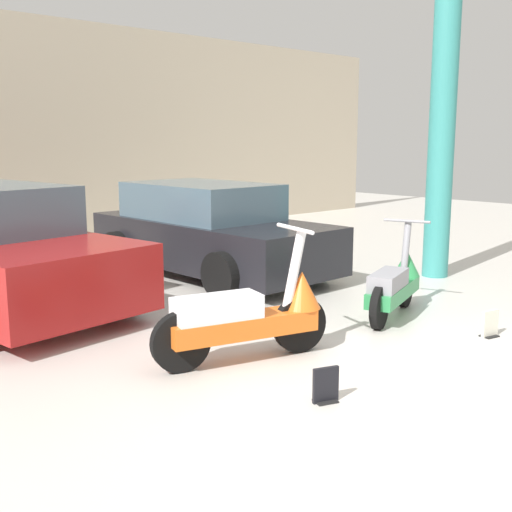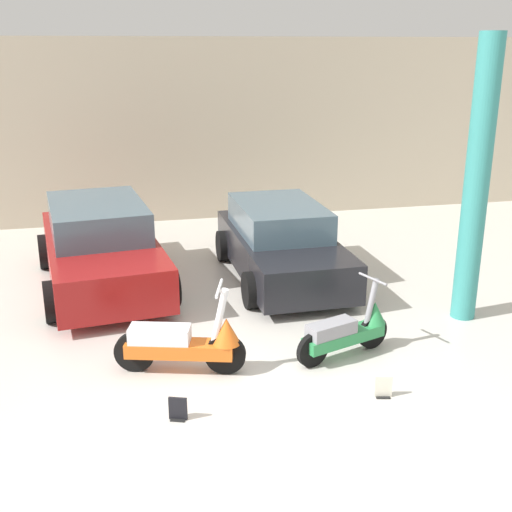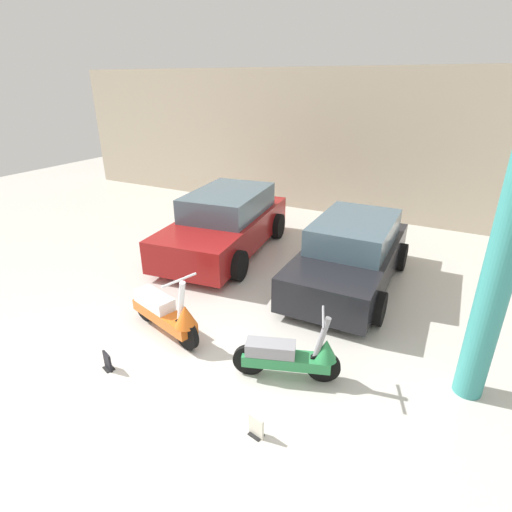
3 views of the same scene
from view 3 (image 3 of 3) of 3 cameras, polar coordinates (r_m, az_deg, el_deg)
The scene contains 9 objects.
ground_plane at distance 5.66m, azimuth -11.95°, elevation -17.06°, with size 28.00×28.00×0.00m, color silver.
wall_back at distance 11.77m, azimuth 13.57°, elevation 15.11°, with size 19.60×0.12×4.00m, color beige.
scooter_front_left at distance 6.31m, azimuth -12.72°, elevation -7.90°, with size 1.58×0.75×1.13m.
scooter_front_right at distance 5.40m, azimuth 5.03°, elevation -13.98°, with size 1.37×0.71×1.00m.
car_rear_left at distance 9.20m, azimuth -4.36°, elevation 4.70°, with size 2.31×4.20×1.37m.
car_rear_center at distance 7.84m, azimuth 13.36°, elevation 0.24°, with size 1.84×3.74×1.26m.
placard_near_left_scooter at distance 6.02m, azimuth -20.43°, elevation -14.01°, with size 0.20×0.17×0.26m.
placard_near_right_scooter at distance 4.84m, azimuth 0.02°, elevation -23.30°, with size 0.20×0.15×0.26m.
support_column_side at distance 5.10m, azimuth 32.09°, elevation 1.05°, with size 0.35×0.35×4.00m, color teal.
Camera 3 is at (2.94, -3.17, 3.66)m, focal length 28.00 mm.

